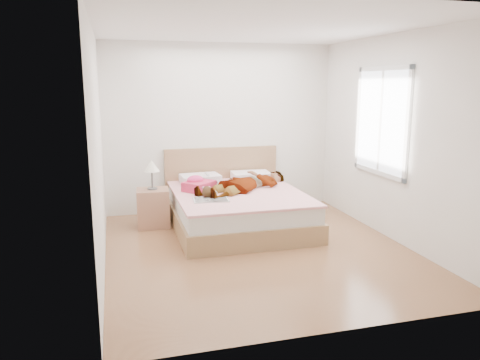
% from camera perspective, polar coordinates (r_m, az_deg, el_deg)
% --- Properties ---
extents(ground, '(4.00, 4.00, 0.00)m').
position_cam_1_polar(ground, '(5.77, 2.25, -8.50)').
color(ground, '#523119').
rests_on(ground, ground).
extents(woman, '(1.75, 1.43, 0.23)m').
position_cam_1_polar(woman, '(6.71, 0.80, -0.03)').
color(woman, white).
rests_on(woman, bed).
extents(hair, '(0.50, 0.61, 0.09)m').
position_cam_1_polar(hair, '(7.02, -4.69, -0.13)').
color(hair, black).
rests_on(hair, bed).
extents(phone, '(0.08, 0.09, 0.04)m').
position_cam_1_polar(phone, '(6.97, -4.06, 0.74)').
color(phone, silver).
rests_on(phone, bed).
extents(room_shell, '(4.00, 4.00, 4.00)m').
position_cam_1_polar(room_shell, '(6.45, 16.84, 6.86)').
color(room_shell, white).
rests_on(room_shell, ground).
extents(bed, '(1.80, 2.08, 1.00)m').
position_cam_1_polar(bed, '(6.63, -0.42, -3.28)').
color(bed, brown).
rests_on(bed, ground).
extents(towel, '(0.52, 0.51, 0.21)m').
position_cam_1_polar(towel, '(6.59, -5.13, -0.54)').
color(towel, '#D23957').
rests_on(towel, bed).
extents(magazine, '(0.48, 0.34, 0.03)m').
position_cam_1_polar(magazine, '(6.05, -3.56, -2.38)').
color(magazine, silver).
rests_on(magazine, bed).
extents(coffee_mug, '(0.13, 0.10, 0.09)m').
position_cam_1_polar(coffee_mug, '(6.20, -3.35, -1.68)').
color(coffee_mug, white).
rests_on(coffee_mug, bed).
extents(plush_toy, '(0.17, 0.26, 0.14)m').
position_cam_1_polar(plush_toy, '(6.17, -3.89, -1.47)').
color(plush_toy, black).
rests_on(plush_toy, bed).
extents(nightstand, '(0.47, 0.42, 0.95)m').
position_cam_1_polar(nightstand, '(6.69, -10.55, -3.00)').
color(nightstand, brown).
rests_on(nightstand, ground).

